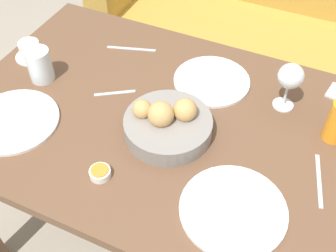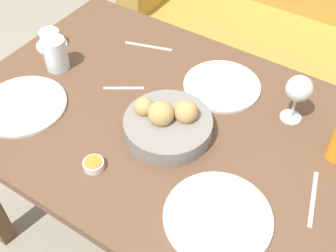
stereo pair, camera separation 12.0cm
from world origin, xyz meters
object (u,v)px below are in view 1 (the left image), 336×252
at_px(wine_glass, 290,78).
at_px(spoon_coffee, 115,93).
at_px(bread_basket, 168,124).
at_px(plate_far_center, 212,81).
at_px(water_tumbler, 41,64).
at_px(knife_silver, 131,49).
at_px(plate_near_left, 14,121).
at_px(couch, 263,38).
at_px(plate_near_right, 233,210).
at_px(fork_silver, 319,180).
at_px(coffee_cup, 30,51).
at_px(jam_bowl_honey, 100,173).

distance_m(wine_glass, spoon_coffee, 0.54).
height_order(bread_basket, wine_glass, wine_glass).
xyz_separation_m(plate_far_center, water_tumbler, (-0.51, -0.21, 0.05)).
bearing_deg(knife_silver, plate_near_left, -107.68).
xyz_separation_m(wine_glass, knife_silver, (-0.56, 0.06, -0.11)).
xyz_separation_m(couch, knife_silver, (-0.31, -0.86, 0.41)).
xyz_separation_m(plate_near_right, spoon_coffee, (-0.48, 0.25, -0.00)).
distance_m(bread_basket, fork_silver, 0.43).
xyz_separation_m(knife_silver, spoon_coffee, (0.06, -0.23, 0.00)).
height_order(plate_far_center, water_tumbler, water_tumbler).
bearing_deg(bread_basket, plate_far_center, 81.85).
distance_m(wine_glass, fork_silver, 0.31).
distance_m(bread_basket, plate_near_left, 0.46).
height_order(plate_far_center, coffee_cup, coffee_cup).
distance_m(coffee_cup, knife_silver, 0.35).
height_order(coffee_cup, jam_bowl_honey, coffee_cup).
bearing_deg(spoon_coffee, plate_far_center, 34.74).
distance_m(plate_near_right, knife_silver, 0.72).
bearing_deg(couch, bread_basket, -91.08).
relative_size(couch, fork_silver, 9.78).
distance_m(plate_near_left, plate_near_right, 0.69).
distance_m(bread_basket, jam_bowl_honey, 0.24).
relative_size(plate_near_left, knife_silver, 1.57).
height_order(couch, water_tumbler, couch).
distance_m(water_tumbler, coffee_cup, 0.13).
xyz_separation_m(wine_glass, jam_bowl_honey, (-0.37, -0.47, -0.10)).
xyz_separation_m(coffee_cup, fork_silver, (1.01, -0.11, -0.03)).
height_order(couch, wine_glass, couch).
bearing_deg(fork_silver, plate_far_center, 147.78).
relative_size(water_tumbler, wine_glass, 0.70).
bearing_deg(plate_far_center, plate_near_left, -138.47).
height_order(fork_silver, spoon_coffee, same).
bearing_deg(bread_basket, coffee_cup, 167.90).
height_order(couch, fork_silver, couch).
relative_size(plate_near_right, coffee_cup, 2.45).
xyz_separation_m(fork_silver, knife_silver, (-0.72, 0.30, 0.00)).
bearing_deg(water_tumbler, spoon_coffee, 6.91).
relative_size(couch, plate_far_center, 6.76).
bearing_deg(knife_silver, plate_far_center, -8.19).
relative_size(plate_far_center, coffee_cup, 2.26).
relative_size(plate_near_left, jam_bowl_honey, 4.64).
height_order(plate_near_left, coffee_cup, coffee_cup).
bearing_deg(wine_glass, knife_silver, 174.19).
bearing_deg(couch, plate_near_right, -80.00).
relative_size(plate_far_center, spoon_coffee, 2.15).
xyz_separation_m(plate_near_left, water_tumbler, (-0.04, 0.20, 0.05)).
bearing_deg(plate_near_left, plate_far_center, 41.53).
relative_size(couch, plate_near_right, 6.24).
height_order(plate_near_left, water_tumbler, water_tumbler).
xyz_separation_m(coffee_cup, knife_silver, (0.29, 0.18, -0.03)).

